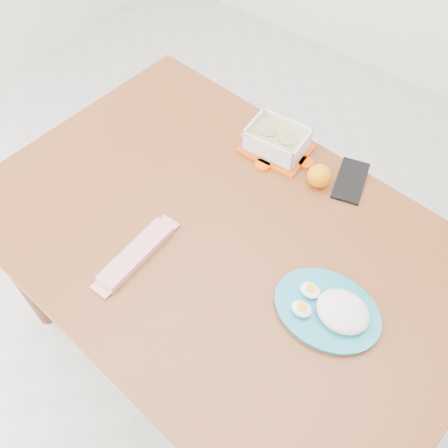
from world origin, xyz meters
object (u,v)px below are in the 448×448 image
Objects in this scene: food_container at (277,141)px; rice_plate at (332,309)px; dining_table at (224,255)px; orange_fruit at (319,176)px; smartphone at (351,181)px.

food_container is 0.73× the size of rice_plate.
rice_plate is at bearing 1.32° from dining_table.
food_container is at bearing 105.76° from dining_table.
rice_plate reaches higher than orange_fruit.
orange_fruit is at bearing -154.10° from smartphone.
orange_fruit is 0.25× the size of rice_plate.
dining_table is 20.57× the size of orange_fruit.
orange_fruit is at bearing -15.92° from food_container.
rice_plate is 0.42m from smartphone.
rice_plate is (0.23, -0.32, -0.01)m from orange_fruit.
smartphone is at bearing 41.96° from orange_fruit.
rice_plate is 1.74× the size of smartphone.
food_container is at bearing 171.02° from smartphone.
orange_fruit is at bearing 121.06° from rice_plate.
orange_fruit is 0.10m from smartphone.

